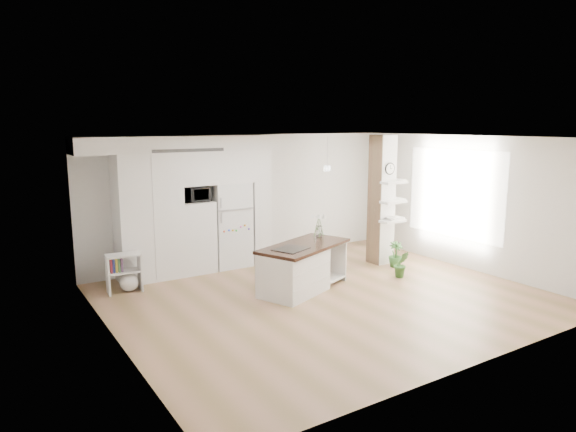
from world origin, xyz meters
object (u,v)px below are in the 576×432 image
refrigerator (229,224)px  floor_plant_a (401,264)px  kitchen_island (298,268)px  bookshelf (126,275)px

refrigerator → floor_plant_a: size_ratio=3.37×
kitchen_island → floor_plant_a: (2.17, -0.35, -0.17)m
kitchen_island → floor_plant_a: bearing=-31.4°
bookshelf → floor_plant_a: (4.72, -1.97, -0.04)m
refrigerator → bookshelf: size_ratio=2.55×
floor_plant_a → bookshelf: bearing=157.3°
refrigerator → bookshelf: (-2.30, -0.55, -0.57)m
kitchen_island → bookshelf: (-2.55, 1.63, -0.13)m
kitchen_island → floor_plant_a: 2.20m
refrigerator → floor_plant_a: refrigerator is taller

